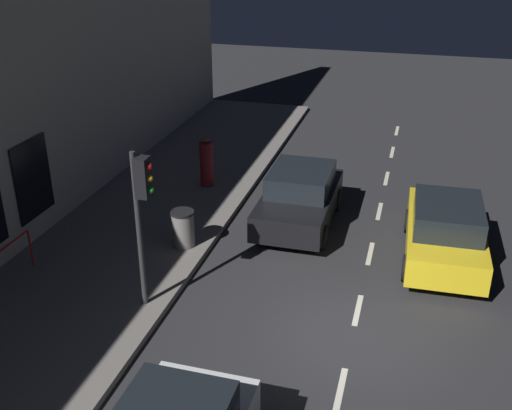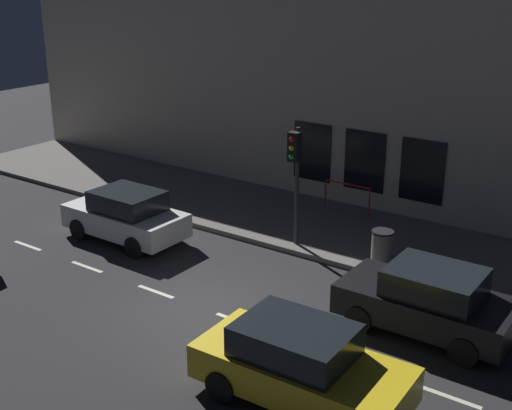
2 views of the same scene
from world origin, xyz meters
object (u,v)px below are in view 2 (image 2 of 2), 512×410
Objects in this scene: traffic_light at (295,162)px; parked_car_3 at (300,364)px; parked_car_2 at (428,300)px; parked_car_0 at (126,215)px; trash_bin at (382,247)px.

traffic_light is 0.84× the size of parked_car_3.
parked_car_0 is at bearing 90.19° from parked_car_2.
parked_car_2 is 3.99m from parked_car_3.
parked_car_0 is 9.33m from parked_car_3.
parked_car_3 is at bearing 165.30° from parked_car_2.
parked_car_3 is (-3.87, 1.01, 0.00)m from parked_car_2.
parked_car_2 and parked_car_3 have the same top height.
parked_car_3 is (-6.11, -3.98, -1.90)m from traffic_light.
parked_car_2 is at bearing -89.19° from parked_car_0.
parked_car_3 is 6.53m from trash_bin.
traffic_light is at bearing -148.51° from parked_car_3.
traffic_light is at bearing 65.66° from parked_car_2.
trash_bin is (6.40, 1.31, -0.16)m from parked_car_3.
parked_car_3 is at bearing -168.46° from trash_bin.
parked_car_0 is 4.03× the size of trash_bin.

